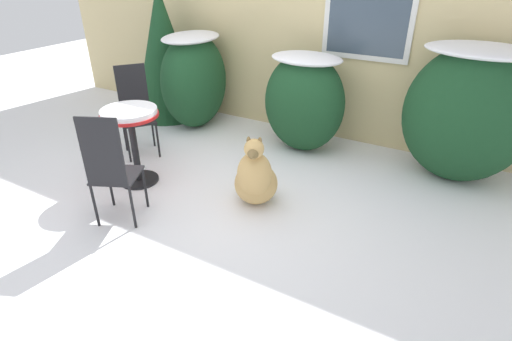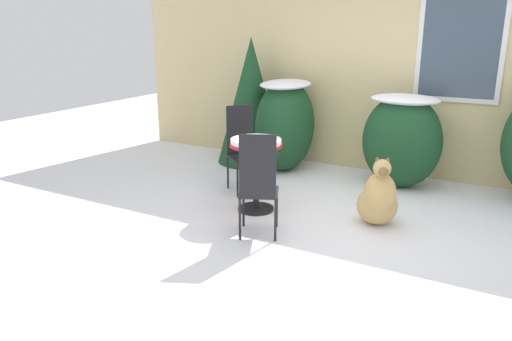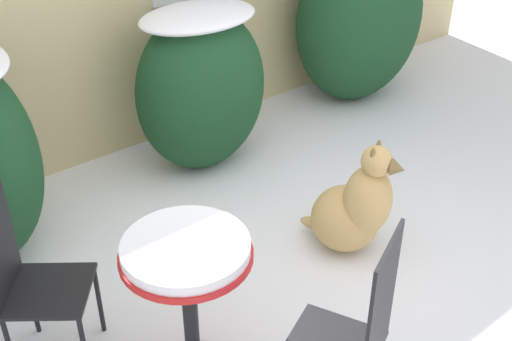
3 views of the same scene
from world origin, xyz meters
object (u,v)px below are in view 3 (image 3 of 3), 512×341
object	(u,v)px
patio_chair_far_side	(354,335)
patio_table	(188,276)
patio_chair_near_table	(26,272)
dog	(354,209)

from	to	relation	value
patio_chair_far_side	patio_table	bearing A→B (deg)	-83.98
patio_chair_near_table	dog	world-z (taller)	patio_chair_near_table
patio_chair_near_table	patio_chair_far_side	size ratio (longest dim) A/B	1.00
dog	patio_table	bearing A→B (deg)	166.68
patio_table	patio_chair_near_table	xyz separation A→B (m)	(-0.50, 0.57, -0.09)
patio_table	patio_chair_near_table	world-z (taller)	patio_chair_near_table
patio_table	patio_chair_near_table	bearing A→B (deg)	131.57
patio_chair_far_side	dog	distance (m)	1.28
patio_table	dog	xyz separation A→B (m)	(1.30, 0.22, -0.35)
patio_chair_near_table	patio_chair_far_side	distance (m)	1.48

